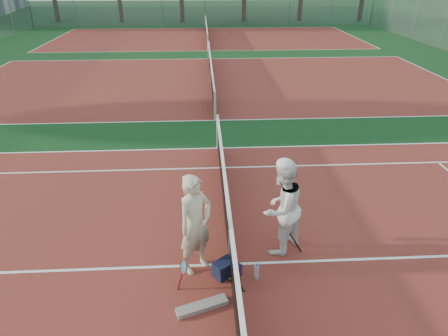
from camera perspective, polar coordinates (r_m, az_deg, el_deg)
The scene contains 17 objects.
ground at distance 7.92m, azimuth 0.84°, elevation -13.60°, with size 130.00×130.00×0.00m, color black.
court_main at distance 7.92m, azimuth 0.84°, elevation -13.58°, with size 23.77×10.97×0.01m, color maroon.
court_far_a at distance 20.17m, azimuth -1.85°, elevation 12.19°, with size 23.77×10.97×0.01m, color maroon.
court_far_b at distance 33.40m, azimuth -2.50°, elevation 18.10°, with size 23.77×10.97×0.01m, color maroon.
net_main at distance 7.60m, azimuth 0.87°, elevation -10.68°, with size 0.10×10.98×1.02m, color black, non-canonical shape.
net_far_a at distance 20.05m, azimuth -1.87°, elevation 13.59°, with size 0.10×10.98×1.02m, color black, non-canonical shape.
net_far_b at distance 33.33m, azimuth -2.52°, elevation 18.96°, with size 0.10×10.98×1.02m, color black, non-canonical shape.
fence_back at distance 40.17m, azimuth -2.72°, elevation 21.75°, with size 32.00×0.06×3.00m, color slate, non-canonical shape.
player_a at distance 7.28m, azimuth -4.11°, elevation -8.05°, with size 0.72×0.47×1.97m, color beige.
player_b at distance 7.79m, azimuth 8.22°, elevation -5.66°, with size 0.96×0.75×1.97m, color white.
racket_red at distance 7.32m, azimuth -5.74°, elevation -14.84°, with size 0.20×0.27×0.58m, color maroon, non-canonical shape.
racket_black_held at distance 8.11m, azimuth 9.59°, elevation -10.52°, with size 0.33×0.27×0.54m, color black, non-canonical shape.
racket_spare at distance 7.66m, azimuth 0.94°, elevation -15.13°, with size 0.60×0.27×0.03m, color black, non-canonical shape.
sports_bag_navy at distance 7.60m, azimuth 0.03°, elevation -14.14°, with size 0.39×0.27×0.31m, color black.
sports_bag_purple at distance 7.63m, azimuth 1.22°, elevation -14.24°, with size 0.30×0.21×0.25m, color black.
net_cover_canvas at distance 7.09m, azimuth -3.15°, elevation -19.13°, with size 0.88×0.20×0.09m, color slate.
water_bottle at distance 7.55m, azimuth 4.66°, elevation -14.64°, with size 0.09×0.09×0.30m, color #C8DDFD.
Camera 1 is at (-0.45, -6.00, 5.16)m, focal length 32.00 mm.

